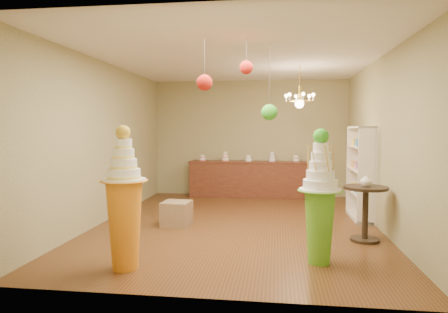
# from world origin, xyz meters

# --- Properties ---
(floor) EXTENTS (6.50, 6.50, 0.00)m
(floor) POSITION_xyz_m (0.00, 0.00, 0.00)
(floor) COLOR #543016
(floor) RESTS_ON ground
(ceiling) EXTENTS (6.50, 6.50, 0.00)m
(ceiling) POSITION_xyz_m (0.00, 0.00, 3.00)
(ceiling) COLOR white
(ceiling) RESTS_ON ground
(wall_back) EXTENTS (5.00, 0.04, 3.00)m
(wall_back) POSITION_xyz_m (0.00, 3.25, 1.50)
(wall_back) COLOR tan
(wall_back) RESTS_ON ground
(wall_front) EXTENTS (5.00, 0.04, 3.00)m
(wall_front) POSITION_xyz_m (0.00, -3.25, 1.50)
(wall_front) COLOR tan
(wall_front) RESTS_ON ground
(wall_left) EXTENTS (0.04, 6.50, 3.00)m
(wall_left) POSITION_xyz_m (-2.50, 0.00, 1.50)
(wall_left) COLOR tan
(wall_left) RESTS_ON ground
(wall_right) EXTENTS (0.04, 6.50, 3.00)m
(wall_right) POSITION_xyz_m (2.50, 0.00, 1.50)
(wall_right) COLOR tan
(wall_right) RESTS_ON ground
(pedestal_green) EXTENTS (0.58, 0.58, 1.76)m
(pedestal_green) POSITION_xyz_m (1.27, -1.98, 0.72)
(pedestal_green) COLOR #5DB227
(pedestal_green) RESTS_ON floor
(pedestal_orange) EXTENTS (0.65, 0.65, 1.80)m
(pedestal_orange) POSITION_xyz_m (-1.16, -2.51, 0.72)
(pedestal_orange) COLOR orange
(pedestal_orange) RESTS_ON floor
(burlap_riser) EXTENTS (0.52, 0.52, 0.44)m
(burlap_riser) POSITION_xyz_m (-1.07, -0.26, 0.22)
(burlap_riser) COLOR olive
(burlap_riser) RESTS_ON floor
(sideboard) EXTENTS (3.04, 0.54, 1.16)m
(sideboard) POSITION_xyz_m (0.00, 2.97, 0.48)
(sideboard) COLOR #5B2C1C
(sideboard) RESTS_ON floor
(shelving_unit) EXTENTS (0.33, 1.20, 1.80)m
(shelving_unit) POSITION_xyz_m (2.34, 0.80, 0.90)
(shelving_unit) COLOR #EFE4CE
(shelving_unit) RESTS_ON floor
(round_table) EXTENTS (0.84, 0.84, 0.86)m
(round_table) POSITION_xyz_m (2.09, -0.83, 0.56)
(round_table) COLOR black
(round_table) RESTS_ON floor
(vase) EXTENTS (0.23, 0.23, 0.19)m
(vase) POSITION_xyz_m (2.09, -0.83, 0.96)
(vase) COLOR #EFE4CE
(vase) RESTS_ON round_table
(pom_red_left) EXTENTS (0.21, 0.21, 0.74)m
(pom_red_left) POSITION_xyz_m (-0.25, -1.92, 2.37)
(pom_red_left) COLOR #433730
(pom_red_left) RESTS_ON ceiling
(pom_green_mid) EXTENTS (0.23, 0.23, 1.13)m
(pom_green_mid) POSITION_xyz_m (0.60, -1.36, 1.99)
(pom_green_mid) COLOR #433730
(pom_green_mid) RESTS_ON ceiling
(pom_red_right) EXTENTS (0.19, 0.19, 0.50)m
(pom_red_right) POSITION_xyz_m (0.29, -1.65, 2.59)
(pom_red_right) COLOR #433730
(pom_red_right) RESTS_ON ceiling
(chandelier) EXTENTS (0.79, 0.79, 0.85)m
(chandelier) POSITION_xyz_m (1.16, 0.95, 2.30)
(chandelier) COLOR gold
(chandelier) RESTS_ON ceiling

